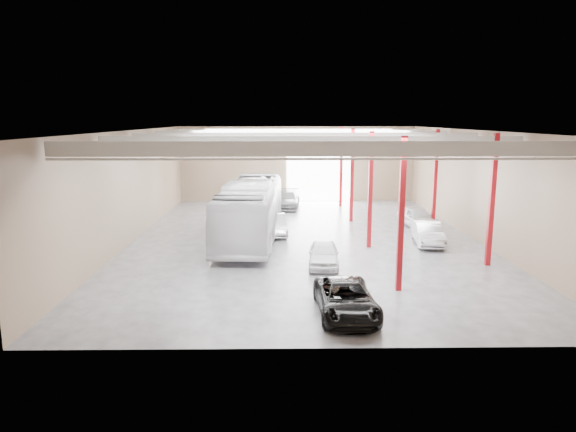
{
  "coord_description": "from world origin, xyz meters",
  "views": [
    {
      "loc": [
        -1.58,
        -32.35,
        7.73
      ],
      "look_at": [
        -1.15,
        -3.33,
        2.2
      ],
      "focal_mm": 32.0,
      "sensor_mm": 36.0,
      "label": 1
    }
  ],
  "objects_px": {
    "black_sedan": "(346,299)",
    "car_right_near": "(428,233)",
    "car_row_b": "(274,225)",
    "car_right_far": "(417,217)",
    "coach_bus": "(251,210)",
    "car_row_c": "(287,200)",
    "car_row_a": "(324,254)"
  },
  "relations": [
    {
      "from": "black_sedan",
      "to": "car_row_b",
      "type": "distance_m",
      "value": 14.84
    },
    {
      "from": "car_row_b",
      "to": "car_row_a",
      "type": "bearing_deg",
      "value": -75.97
    },
    {
      "from": "black_sedan",
      "to": "car_row_c",
      "type": "distance_m",
      "value": 25.08
    },
    {
      "from": "car_right_near",
      "to": "car_right_far",
      "type": "xyz_separation_m",
      "value": [
        0.69,
        5.2,
        -0.01
      ]
    },
    {
      "from": "coach_bus",
      "to": "car_right_far",
      "type": "relative_size",
      "value": 3.27
    },
    {
      "from": "car_right_far",
      "to": "car_row_c",
      "type": "bearing_deg",
      "value": 129.92
    },
    {
      "from": "car_row_a",
      "to": "black_sedan",
      "type": "bearing_deg",
      "value": -82.95
    },
    {
      "from": "car_row_c",
      "to": "car_right_far",
      "type": "xyz_separation_m",
      "value": [
        9.29,
        -8.13,
        -0.03
      ]
    },
    {
      "from": "coach_bus",
      "to": "black_sedan",
      "type": "relative_size",
      "value": 2.84
    },
    {
      "from": "coach_bus",
      "to": "car_row_c",
      "type": "relative_size",
      "value": 2.69
    },
    {
      "from": "car_row_b",
      "to": "car_row_c",
      "type": "relative_size",
      "value": 0.82
    },
    {
      "from": "car_row_a",
      "to": "car_right_far",
      "type": "bearing_deg",
      "value": 57.08
    },
    {
      "from": "black_sedan",
      "to": "car_right_near",
      "type": "distance_m",
      "value": 13.39
    },
    {
      "from": "car_row_b",
      "to": "car_right_near",
      "type": "bearing_deg",
      "value": -22.34
    },
    {
      "from": "coach_bus",
      "to": "car_row_c",
      "type": "distance_m",
      "value": 12.1
    },
    {
      "from": "black_sedan",
      "to": "car_row_b",
      "type": "bearing_deg",
      "value": 99.51
    },
    {
      "from": "coach_bus",
      "to": "car_right_near",
      "type": "height_order",
      "value": "coach_bus"
    },
    {
      "from": "coach_bus",
      "to": "car_right_near",
      "type": "xyz_separation_m",
      "value": [
        11.08,
        -1.55,
        -1.19
      ]
    },
    {
      "from": "coach_bus",
      "to": "car_row_b",
      "type": "bearing_deg",
      "value": 44.22
    },
    {
      "from": "black_sedan",
      "to": "car_right_far",
      "type": "distance_m",
      "value": 18.37
    },
    {
      "from": "black_sedan",
      "to": "car_row_a",
      "type": "distance_m",
      "value": 7.01
    },
    {
      "from": "black_sedan",
      "to": "car_row_b",
      "type": "height_order",
      "value": "car_row_b"
    },
    {
      "from": "car_row_b",
      "to": "car_row_c",
      "type": "bearing_deg",
      "value": 78.89
    },
    {
      "from": "car_row_b",
      "to": "coach_bus",
      "type": "bearing_deg",
      "value": -144.61
    },
    {
      "from": "car_row_a",
      "to": "car_row_b",
      "type": "bearing_deg",
      "value": 114.3
    },
    {
      "from": "coach_bus",
      "to": "black_sedan",
      "type": "bearing_deg",
      "value": -68.05
    },
    {
      "from": "car_right_near",
      "to": "car_right_far",
      "type": "bearing_deg",
      "value": 88.26
    },
    {
      "from": "coach_bus",
      "to": "black_sedan",
      "type": "distance_m",
      "value": 14.02
    },
    {
      "from": "coach_bus",
      "to": "car_right_far",
      "type": "distance_m",
      "value": 12.38
    },
    {
      "from": "car_row_c",
      "to": "car_right_near",
      "type": "xyz_separation_m",
      "value": [
        8.6,
        -13.33,
        -0.02
      ]
    },
    {
      "from": "black_sedan",
      "to": "car_right_near",
      "type": "height_order",
      "value": "car_right_near"
    },
    {
      "from": "car_right_near",
      "to": "black_sedan",
      "type": "bearing_deg",
      "value": -113.56
    }
  ]
}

